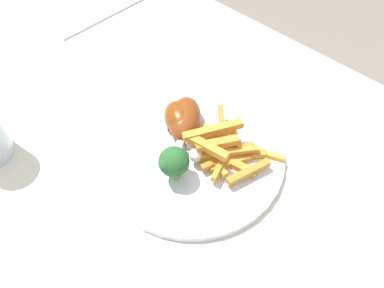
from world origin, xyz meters
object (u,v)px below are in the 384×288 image
fork (104,17)px  broccoli_floret_front (174,162)px  carrot_fries_pile (223,149)px  chicken_drumstick_far (181,122)px  dining_table (186,211)px  chicken_drumstick_near (184,121)px  dinner_plate (192,154)px

fork → broccoli_floret_front: bearing=-110.1°
carrot_fries_pile → fork: carrot_fries_pile is taller
chicken_drumstick_far → dining_table: bearing=-44.8°
dining_table → fork: 0.42m
broccoli_floret_front → chicken_drumstick_near: broccoli_floret_front is taller
broccoli_floret_front → carrot_fries_pile: broccoli_floret_front is taller
carrot_fries_pile → fork: size_ratio=0.78×
broccoli_floret_front → dinner_plate: bearing=100.1°
chicken_drumstick_far → fork: bearing=158.7°
carrot_fries_pile → chicken_drumstick_near: carrot_fries_pile is taller
chicken_drumstick_far → broccoli_floret_front: bearing=-54.9°
dinner_plate → chicken_drumstick_near: chicken_drumstick_near is taller
dining_table → broccoli_floret_front: (-0.01, -0.01, 0.15)m
fork → chicken_drumstick_far: bearing=-103.5°
dining_table → chicken_drumstick_near: size_ratio=9.74×
carrot_fries_pile → dinner_plate: bearing=-148.6°
dinner_plate → chicken_drumstick_far: size_ratio=2.54×
dining_table → carrot_fries_pile: bearing=68.8°
carrot_fries_pile → chicken_drumstick_near: bearing=179.0°
chicken_drumstick_near → fork: (-0.31, 0.11, -0.03)m
dining_table → fork: size_ratio=6.22×
carrot_fries_pile → chicken_drumstick_near: 0.08m
dinner_plate → chicken_drumstick_near: bearing=145.8°
dining_table → chicken_drumstick_near: chicken_drumstick_near is taller
carrot_fries_pile → chicken_drumstick_far: carrot_fries_pile is taller
dinner_plate → broccoli_floret_front: broccoli_floret_front is taller
broccoli_floret_front → fork: size_ratio=0.30×
carrot_fries_pile → dining_table: bearing=-111.2°
chicken_drumstick_near → chicken_drumstick_far: size_ratio=1.11×
broccoli_floret_front → dining_table: bearing=58.9°
broccoli_floret_front → chicken_drumstick_far: bearing=125.1°
broccoli_floret_front → chicken_drumstick_far: (-0.05, 0.07, -0.02)m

